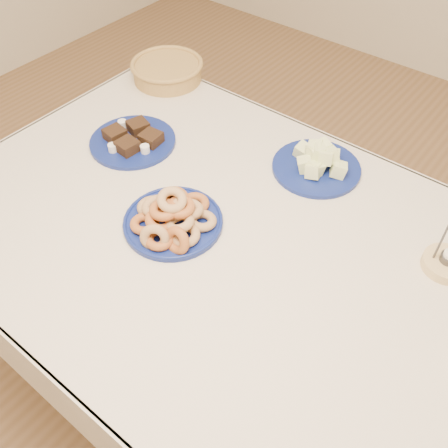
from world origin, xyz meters
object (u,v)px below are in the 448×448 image
(candle_holder, at_px, (447,262))
(donut_platter, at_px, (172,218))
(brownie_plate, at_px, (133,140))
(wicker_basket, at_px, (167,70))
(melon_plate, at_px, (318,162))
(dining_table, at_px, (235,264))

(candle_holder, bearing_deg, donut_platter, -153.18)
(brownie_plate, distance_m, wicker_basket, 0.40)
(melon_plate, xyz_separation_m, candle_holder, (0.45, -0.12, -0.01))
(candle_holder, bearing_deg, wicker_basket, 168.93)
(donut_platter, xyz_separation_m, brownie_plate, (-0.34, 0.19, -0.02))
(candle_holder, bearing_deg, dining_table, -151.81)
(dining_table, xyz_separation_m, donut_platter, (-0.16, -0.07, 0.14))
(donut_platter, xyz_separation_m, candle_holder, (0.63, 0.32, -0.01))
(dining_table, distance_m, donut_platter, 0.22)
(brownie_plate, height_order, candle_holder, candle_holder)
(brownie_plate, bearing_deg, wicker_basket, 116.56)
(brownie_plate, bearing_deg, dining_table, -13.37)
(donut_platter, height_order, brownie_plate, donut_platter)
(brownie_plate, relative_size, wicker_basket, 0.85)
(brownie_plate, bearing_deg, donut_platter, -28.65)
(dining_table, height_order, wicker_basket, wicker_basket)
(brownie_plate, bearing_deg, melon_plate, 25.72)
(donut_platter, height_order, melon_plate, donut_platter)
(melon_plate, bearing_deg, candle_holder, -15.40)
(dining_table, relative_size, donut_platter, 4.86)
(dining_table, bearing_deg, donut_platter, -157.32)
(donut_platter, xyz_separation_m, wicker_basket, (-0.52, 0.54, 0.01))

